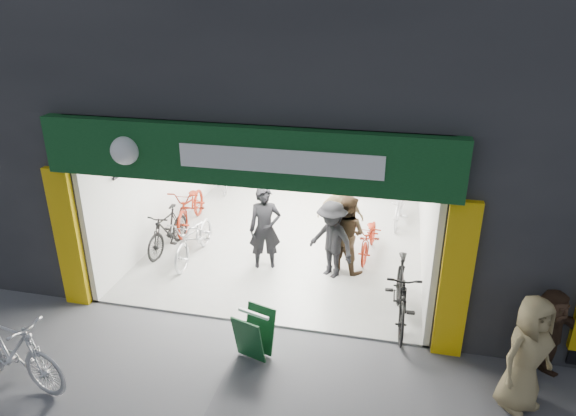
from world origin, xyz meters
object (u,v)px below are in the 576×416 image
(parked_bike, at_px, (11,350))
(sandwich_board, at_px, (254,333))
(bike_right_front, at_px, (401,294))
(pedestrian_near, at_px, (527,354))
(bike_left_front, at_px, (194,237))

(parked_bike, xyz_separation_m, sandwich_board, (3.19, 1.34, -0.16))
(bike_right_front, relative_size, sandwich_board, 2.48)
(bike_right_front, xyz_separation_m, pedestrian_near, (1.65, -1.58, 0.27))
(bike_left_front, height_order, sandwich_board, bike_left_front)
(bike_right_front, distance_m, pedestrian_near, 2.30)
(pedestrian_near, bearing_deg, parked_bike, 149.37)
(pedestrian_near, bearing_deg, bike_right_front, 96.18)
(bike_right_front, relative_size, parked_bike, 0.99)
(bike_right_front, xyz_separation_m, sandwich_board, (-2.17, -1.40, -0.15))
(sandwich_board, bearing_deg, pedestrian_near, 14.46)
(bike_right_front, bearing_deg, sandwich_board, -150.48)
(pedestrian_near, height_order, sandwich_board, pedestrian_near)
(sandwich_board, bearing_deg, bike_left_front, 144.50)
(bike_right_front, bearing_deg, parked_bike, -156.20)
(bike_left_front, relative_size, sandwich_board, 2.43)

